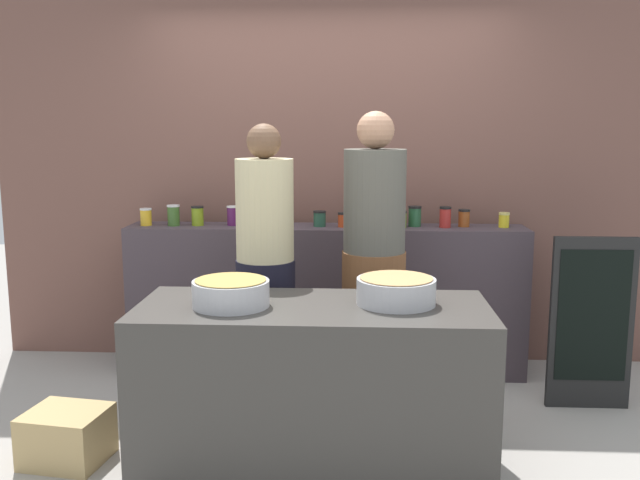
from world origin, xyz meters
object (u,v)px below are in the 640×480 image
at_px(preserve_jar_1, 174,215).
at_px(preserve_jar_9, 400,219).
at_px(cooking_pot_left, 231,293).
at_px(preserve_jar_8, 377,216).
at_px(preserve_jar_0, 146,217).
at_px(preserve_jar_2, 198,216).
at_px(preserve_jar_4, 261,215).
at_px(preserve_jar_7, 343,220).
at_px(preserve_jar_3, 233,216).
at_px(preserve_jar_10, 415,216).
at_px(cook_in_cap, 374,278).
at_px(preserve_jar_6, 320,219).
at_px(preserve_jar_12, 464,218).
at_px(preserve_jar_5, 277,220).
at_px(preserve_jar_13, 504,220).
at_px(bread_crate, 67,436).
at_px(cooking_pot_center, 396,291).
at_px(cook_with_tongs, 266,287).
at_px(chalkboard_sign, 591,323).
at_px(preserve_jar_11, 445,217).

bearing_deg(preserve_jar_1, preserve_jar_9, -0.27).
bearing_deg(cooking_pot_left, preserve_jar_8, 62.75).
height_order(preserve_jar_0, preserve_jar_2, preserve_jar_2).
relative_size(preserve_jar_4, preserve_jar_7, 1.46).
height_order(preserve_jar_3, preserve_jar_7, preserve_jar_3).
bearing_deg(preserve_jar_4, preserve_jar_10, 1.13).
height_order(preserve_jar_2, preserve_jar_4, preserve_jar_4).
bearing_deg(cook_in_cap, preserve_jar_6, 118.78).
xyz_separation_m(preserve_jar_1, preserve_jar_12, (1.97, 0.06, -0.01)).
xyz_separation_m(preserve_jar_1, preserve_jar_10, (1.64, 0.06, -0.00)).
distance_m(preserve_jar_3, preserve_jar_10, 1.24).
height_order(preserve_jar_0, preserve_jar_8, preserve_jar_8).
relative_size(preserve_jar_5, preserve_jar_13, 1.03).
distance_m(preserve_jar_2, preserve_jar_8, 1.22).
bearing_deg(bread_crate, preserve_jar_3, 66.33).
bearing_deg(preserve_jar_4, cooking_pot_center, -58.23).
xyz_separation_m(cook_with_tongs, chalkboard_sign, (1.92, 0.22, -0.25)).
distance_m(preserve_jar_0, cooking_pot_left, 1.66).
bearing_deg(preserve_jar_10, cook_in_cap, -113.08).
height_order(preserve_jar_7, bread_crate, preserve_jar_7).
height_order(preserve_jar_2, cook_in_cap, cook_in_cap).
bearing_deg(preserve_jar_5, cook_in_cap, -42.71).
distance_m(preserve_jar_2, bread_crate, 1.73).
bearing_deg(cooking_pot_center, preserve_jar_9, 85.69).
relative_size(cooking_pot_left, chalkboard_sign, 0.35).
bearing_deg(preserve_jar_10, preserve_jar_0, -178.29).
distance_m(preserve_jar_5, cooking_pot_center, 1.49).
distance_m(preserve_jar_6, preserve_jar_9, 0.54).
bearing_deg(chalkboard_sign, preserve_jar_2, 167.45).
distance_m(preserve_jar_3, preserve_jar_5, 0.32).
relative_size(preserve_jar_2, cooking_pot_center, 0.35).
distance_m(preserve_jar_10, cook_with_tongs, 1.26).
height_order(preserve_jar_2, preserve_jar_12, preserve_jar_2).
xyz_separation_m(preserve_jar_4, preserve_jar_12, (1.38, 0.02, -0.01)).
xyz_separation_m(preserve_jar_1, preserve_jar_13, (2.23, 0.04, -0.02)).
bearing_deg(preserve_jar_5, preserve_jar_0, 177.39).
bearing_deg(preserve_jar_12, preserve_jar_4, -179.10).
height_order(preserve_jar_2, preserve_jar_3, same).
height_order(preserve_jar_1, preserve_jar_9, preserve_jar_1).
height_order(preserve_jar_7, cooking_pot_left, preserve_jar_7).
bearing_deg(cooking_pot_center, preserve_jar_7, 102.08).
bearing_deg(preserve_jar_10, chalkboard_sign, -30.30).
distance_m(preserve_jar_0, preserve_jar_1, 0.19).
relative_size(preserve_jar_9, preserve_jar_12, 0.96).
bearing_deg(cook_with_tongs, preserve_jar_4, 99.68).
height_order(preserve_jar_11, cook_with_tongs, cook_with_tongs).
distance_m(preserve_jar_7, chalkboard_sign, 1.68).
bearing_deg(preserve_jar_10, cooking_pot_left, -123.97).
distance_m(preserve_jar_0, preserve_jar_8, 1.57).
bearing_deg(cooking_pot_left, preserve_jar_10, 56.03).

